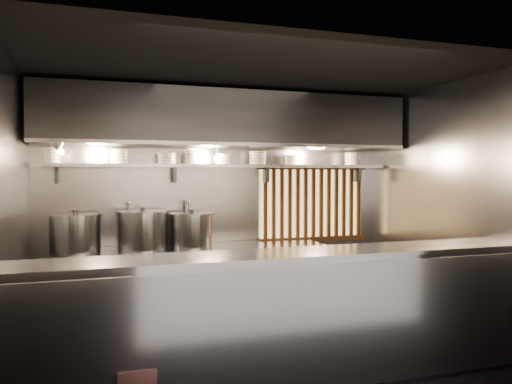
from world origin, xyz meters
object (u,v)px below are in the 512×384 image
stock_pot_left (75,233)px  pendant_bulb (217,159)px  stock_pot_right (191,230)px  stock_pot_mid (143,230)px  heat_lamp (58,146)px

stock_pot_left → pendant_bulb: bearing=1.8°
stock_pot_right → pendant_bulb: bearing=11.5°
pendant_bulb → stock_pot_mid: (-0.91, -0.06, -0.83)m
pendant_bulb → stock_pot_left: 1.85m
stock_pot_left → stock_pot_right: stock_pot_left is taller
pendant_bulb → stock_pot_left: (-1.65, -0.05, -0.84)m
heat_lamp → stock_pot_mid: bearing=17.9°
pendant_bulb → stock_pot_mid: bearing=-176.1°
heat_lamp → stock_pot_left: bearing=63.7°
pendant_bulb → stock_pot_right: 0.92m
pendant_bulb → heat_lamp: bearing=-169.0°
pendant_bulb → stock_pot_left: bearing=-178.2°
stock_pot_left → stock_pot_mid: bearing=-0.8°
pendant_bulb → stock_pot_right: size_ratio=0.27×
pendant_bulb → stock_pot_mid: size_ratio=0.29×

